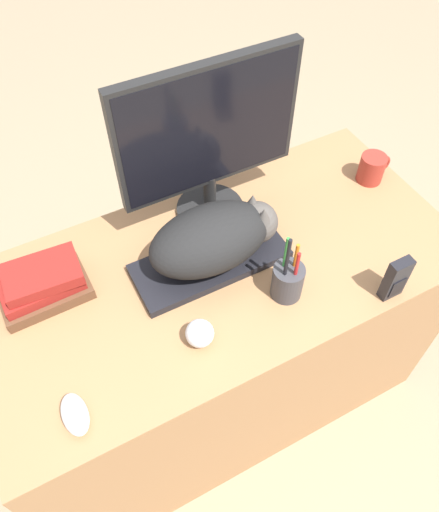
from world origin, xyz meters
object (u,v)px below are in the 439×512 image
at_px(computer_mouse, 75,414).
at_px(book_stack, 43,284).
at_px(cat, 216,237).
at_px(coffee_mug, 372,168).
at_px(baseball, 200,333).
at_px(monitor, 209,136).
at_px(pen_cup, 288,280).
at_px(phone, 396,279).
at_px(keyboard, 210,261).

xyz_separation_m(computer_mouse, book_stack, (0.03, 0.35, 0.02)).
relative_size(cat, book_stack, 1.60).
xyz_separation_m(coffee_mug, baseball, (-0.71, -0.26, -0.01)).
xyz_separation_m(cat, monitor, (0.07, 0.17, 0.17)).
xyz_separation_m(cat, coffee_mug, (0.57, 0.07, -0.06)).
bearing_deg(pen_cup, phone, -28.49).
distance_m(cat, pen_cup, 0.21).
distance_m(computer_mouse, phone, 0.81).
xyz_separation_m(computer_mouse, baseball, (0.32, 0.04, 0.01)).
bearing_deg(keyboard, cat, 0.00).
height_order(keyboard, book_stack, book_stack).
height_order(monitor, baseball, monitor).
bearing_deg(baseball, coffee_mug, 20.10).
relative_size(coffee_mug, book_stack, 0.49).
bearing_deg(baseball, pen_cup, 4.90).
relative_size(computer_mouse, baseball, 1.49).
bearing_deg(computer_mouse, cat, 27.15).
relative_size(phone, book_stack, 0.59).
distance_m(keyboard, phone, 0.47).
bearing_deg(coffee_mug, baseball, -159.90).
bearing_deg(coffee_mug, keyboard, -173.44).
bearing_deg(pen_cup, baseball, -175.10).
relative_size(monitor, phone, 3.77).
bearing_deg(book_stack, cat, -14.13).
height_order(coffee_mug, pen_cup, pen_cup).
xyz_separation_m(monitor, computer_mouse, (-0.53, -0.41, -0.25)).
xyz_separation_m(coffee_mug, phone, (-0.22, -0.36, 0.02)).
relative_size(monitor, book_stack, 2.21).
height_order(keyboard, computer_mouse, computer_mouse).
distance_m(computer_mouse, baseball, 0.32).
relative_size(pen_cup, book_stack, 1.01).
relative_size(keyboard, coffee_mug, 3.82).
bearing_deg(monitor, coffee_mug, -12.11).
distance_m(computer_mouse, coffee_mug, 1.07).
height_order(monitor, book_stack, monitor).
relative_size(baseball, book_stack, 0.31).
relative_size(keyboard, phone, 3.17).
height_order(cat, coffee_mug, cat).
bearing_deg(keyboard, coffee_mug, 6.56).
relative_size(coffee_mug, pen_cup, 0.48).
bearing_deg(phone, monitor, 119.96).
bearing_deg(phone, computer_mouse, 175.74).
bearing_deg(pen_cup, monitor, 96.44).
height_order(monitor, phone, monitor).
height_order(cat, pen_cup, pen_cup).
xyz_separation_m(monitor, baseball, (-0.21, -0.37, -0.24)).
distance_m(keyboard, pen_cup, 0.22).
xyz_separation_m(computer_mouse, phone, (0.80, -0.06, 0.04)).
height_order(monitor, computer_mouse, monitor).
relative_size(cat, pen_cup, 1.58).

